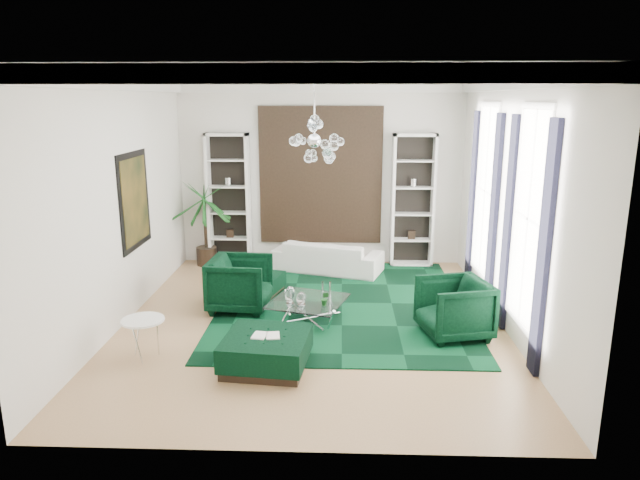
{
  "coord_description": "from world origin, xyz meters",
  "views": [
    {
      "loc": [
        0.44,
        -8.58,
        3.49
      ],
      "look_at": [
        0.1,
        0.5,
        1.23
      ],
      "focal_mm": 32.0,
      "sensor_mm": 36.0,
      "label": 1
    }
  ],
  "objects_px": {
    "coffee_table": "(308,311)",
    "armchair_right": "(454,308)",
    "ottoman_side": "(257,284)",
    "ottoman_front": "(267,351)",
    "palm": "(205,211)",
    "sofa": "(328,256)",
    "side_table": "(144,339)",
    "armchair_left": "(240,284)"
  },
  "relations": [
    {
      "from": "armchair_right",
      "to": "palm",
      "type": "height_order",
      "value": "palm"
    },
    {
      "from": "armchair_left",
      "to": "armchair_right",
      "type": "bearing_deg",
      "value": -102.46
    },
    {
      "from": "armchair_left",
      "to": "ottoman_side",
      "type": "xyz_separation_m",
      "value": [
        0.17,
        0.79,
        -0.27
      ]
    },
    {
      "from": "armchair_right",
      "to": "coffee_table",
      "type": "relative_size",
      "value": 0.89
    },
    {
      "from": "armchair_right",
      "to": "ottoman_side",
      "type": "xyz_separation_m",
      "value": [
        -3.23,
        1.79,
        -0.26
      ]
    },
    {
      "from": "armchair_right",
      "to": "ottoman_front",
      "type": "height_order",
      "value": "armchair_right"
    },
    {
      "from": "coffee_table",
      "to": "side_table",
      "type": "height_order",
      "value": "side_table"
    },
    {
      "from": "coffee_table",
      "to": "ottoman_front",
      "type": "distance_m",
      "value": 1.63
    },
    {
      "from": "ottoman_front",
      "to": "side_table",
      "type": "distance_m",
      "value": 1.72
    },
    {
      "from": "ottoman_front",
      "to": "ottoman_side",
      "type": "bearing_deg",
      "value": 100.62
    },
    {
      "from": "armchair_left",
      "to": "ottoman_side",
      "type": "bearing_deg",
      "value": -8.2
    },
    {
      "from": "ottoman_front",
      "to": "palm",
      "type": "xyz_separation_m",
      "value": [
        -1.91,
        4.76,
        0.96
      ]
    },
    {
      "from": "armchair_left",
      "to": "side_table",
      "type": "distance_m",
      "value": 2.18
    },
    {
      "from": "ottoman_side",
      "to": "ottoman_front",
      "type": "height_order",
      "value": "ottoman_front"
    },
    {
      "from": "coffee_table",
      "to": "ottoman_front",
      "type": "relative_size",
      "value": 1.0
    },
    {
      "from": "palm",
      "to": "coffee_table",
      "type": "bearing_deg",
      "value": -53.4
    },
    {
      "from": "ottoman_side",
      "to": "ottoman_front",
      "type": "distance_m",
      "value": 2.96
    },
    {
      "from": "ottoman_side",
      "to": "side_table",
      "type": "relative_size",
      "value": 1.4
    },
    {
      "from": "side_table",
      "to": "ottoman_side",
      "type": "bearing_deg",
      "value": 66.81
    },
    {
      "from": "sofa",
      "to": "coffee_table",
      "type": "height_order",
      "value": "sofa"
    },
    {
      "from": "coffee_table",
      "to": "palm",
      "type": "xyz_separation_m",
      "value": [
        -2.38,
        3.2,
        0.99
      ]
    },
    {
      "from": "coffee_table",
      "to": "armchair_right",
      "type": "bearing_deg",
      "value": -11.16
    },
    {
      "from": "ottoman_front",
      "to": "armchair_right",
      "type": "bearing_deg",
      "value": 22.75
    },
    {
      "from": "sofa",
      "to": "ottoman_front",
      "type": "distance_m",
      "value": 4.43
    },
    {
      "from": "coffee_table",
      "to": "ottoman_side",
      "type": "height_order",
      "value": "coffee_table"
    },
    {
      "from": "side_table",
      "to": "palm",
      "type": "xyz_separation_m",
      "value": [
        -0.2,
        4.57,
        0.9
      ]
    },
    {
      "from": "ottoman_side",
      "to": "armchair_right",
      "type": "bearing_deg",
      "value": -29.0
    },
    {
      "from": "sofa",
      "to": "side_table",
      "type": "relative_size",
      "value": 3.78
    },
    {
      "from": "sofa",
      "to": "ottoman_front",
      "type": "bearing_deg",
      "value": 98.78
    },
    {
      "from": "palm",
      "to": "ottoman_side",
      "type": "bearing_deg",
      "value": -53.58
    },
    {
      "from": "armchair_right",
      "to": "palm",
      "type": "relative_size",
      "value": 0.41
    },
    {
      "from": "armchair_right",
      "to": "ottoman_side",
      "type": "relative_size",
      "value": 1.19
    },
    {
      "from": "armchair_right",
      "to": "side_table",
      "type": "height_order",
      "value": "armchair_right"
    },
    {
      "from": "armchair_left",
      "to": "armchair_right",
      "type": "distance_m",
      "value": 3.54
    },
    {
      "from": "sofa",
      "to": "side_table",
      "type": "height_order",
      "value": "sofa"
    },
    {
      "from": "armchair_right",
      "to": "ottoman_side",
      "type": "height_order",
      "value": "armchair_right"
    },
    {
      "from": "ottoman_front",
      "to": "armchair_left",
      "type": "bearing_deg",
      "value": 108.61
    },
    {
      "from": "armchair_left",
      "to": "palm",
      "type": "bearing_deg",
      "value": 28.36
    },
    {
      "from": "palm",
      "to": "ottoman_front",
      "type": "bearing_deg",
      "value": -68.15
    },
    {
      "from": "coffee_table",
      "to": "palm",
      "type": "height_order",
      "value": "palm"
    },
    {
      "from": "sofa",
      "to": "armchair_right",
      "type": "relative_size",
      "value": 2.27
    },
    {
      "from": "ottoman_side",
      "to": "palm",
      "type": "bearing_deg",
      "value": 126.42
    }
  ]
}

